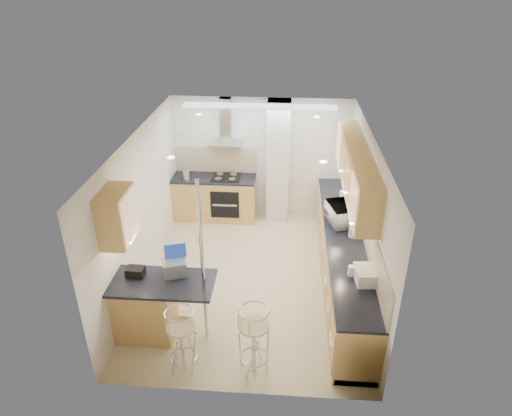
# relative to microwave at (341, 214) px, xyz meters

# --- Properties ---
(ground) EXTENTS (4.80, 4.80, 0.00)m
(ground) POSITION_rel_microwave_xyz_m (-1.46, -0.40, -1.08)
(ground) COLOR beige
(ground) RESTS_ON ground
(room_shell) EXTENTS (3.64, 4.84, 2.51)m
(room_shell) POSITION_rel_microwave_xyz_m (-1.14, -0.03, 0.46)
(room_shell) COLOR silver
(room_shell) RESTS_ON ground
(right_counter) EXTENTS (0.63, 4.40, 0.92)m
(right_counter) POSITION_rel_microwave_xyz_m (0.04, -0.40, -0.62)
(right_counter) COLOR tan
(right_counter) RESTS_ON ground
(back_counter) EXTENTS (1.70, 0.63, 0.92)m
(back_counter) POSITION_rel_microwave_xyz_m (-2.41, 1.70, -0.62)
(back_counter) COLOR tan
(back_counter) RESTS_ON ground
(peninsula) EXTENTS (1.47, 0.72, 0.94)m
(peninsula) POSITION_rel_microwave_xyz_m (-2.59, -1.85, -0.61)
(peninsula) COLOR tan
(peninsula) RESTS_ON ground
(microwave) EXTENTS (0.55, 0.68, 0.33)m
(microwave) POSITION_rel_microwave_xyz_m (0.00, 0.00, 0.00)
(microwave) COLOR white
(microwave) RESTS_ON right_counter
(laptop) EXTENTS (0.37, 0.32, 0.22)m
(laptop) POSITION_rel_microwave_xyz_m (-2.42, -1.67, -0.04)
(laptop) COLOR #9D9FA4
(laptop) RESTS_ON peninsula
(bag) EXTENTS (0.25, 0.19, 0.13)m
(bag) POSITION_rel_microwave_xyz_m (-2.96, -1.75, -0.08)
(bag) COLOR black
(bag) RESTS_ON peninsula
(bar_stool_near) EXTENTS (0.51, 0.51, 0.98)m
(bar_stool_near) POSITION_rel_microwave_xyz_m (-2.19, -2.48, -0.60)
(bar_stool_near) COLOR tan
(bar_stool_near) RESTS_ON ground
(bar_stool_end) EXTENTS (0.59, 0.59, 1.02)m
(bar_stool_end) POSITION_rel_microwave_xyz_m (-1.27, -2.43, -0.57)
(bar_stool_end) COLOR tan
(bar_stool_end) RESTS_ON ground
(jar_a) EXTENTS (0.13, 0.13, 0.17)m
(jar_a) POSITION_rel_microwave_xyz_m (0.12, 0.87, -0.08)
(jar_a) COLOR white
(jar_a) RESTS_ON right_counter
(jar_b) EXTENTS (0.13, 0.13, 0.16)m
(jar_b) POSITION_rel_microwave_xyz_m (0.22, 0.06, -0.09)
(jar_b) COLOR white
(jar_b) RESTS_ON right_counter
(jar_c) EXTENTS (0.17, 0.17, 0.19)m
(jar_c) POSITION_rel_microwave_xyz_m (0.15, -0.44, -0.07)
(jar_c) COLOR #B1AC8D
(jar_c) RESTS_ON right_counter
(jar_d) EXTENTS (0.12, 0.12, 0.14)m
(jar_d) POSITION_rel_microwave_xyz_m (0.01, -1.48, -0.09)
(jar_d) COLOR white
(jar_d) RESTS_ON right_counter
(bread_bin) EXTENTS (0.33, 0.40, 0.20)m
(bread_bin) POSITION_rel_microwave_xyz_m (0.20, -1.60, -0.07)
(bread_bin) COLOR white
(bread_bin) RESTS_ON right_counter
(kettle) EXTENTS (0.16, 0.16, 0.23)m
(kettle) POSITION_rel_microwave_xyz_m (-2.92, 1.52, -0.05)
(kettle) COLOR #AAACAF
(kettle) RESTS_ON back_counter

